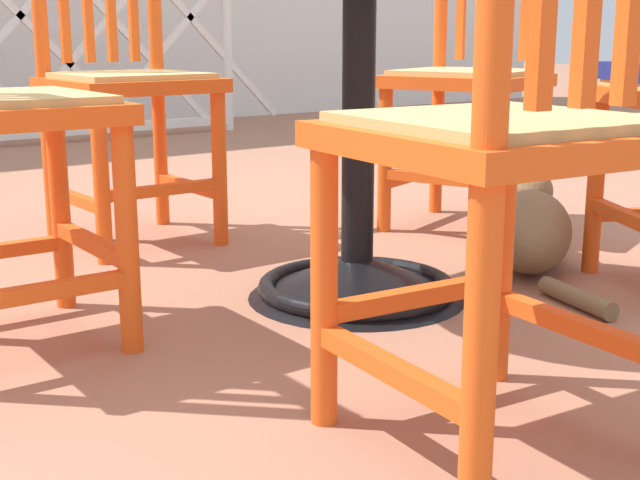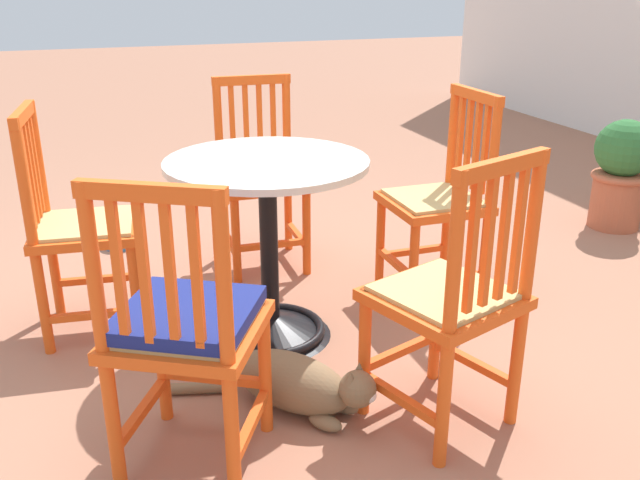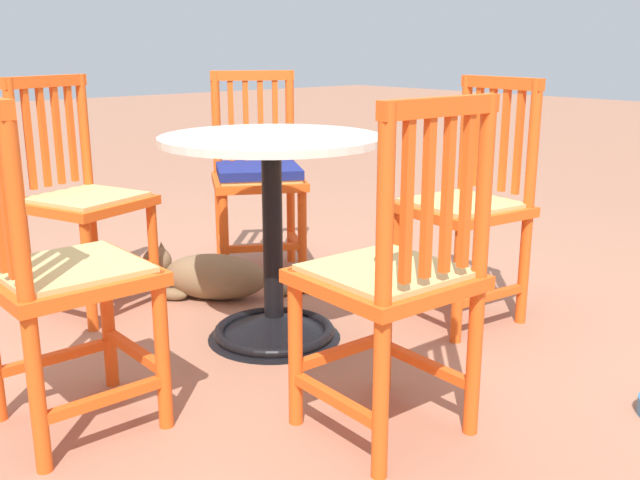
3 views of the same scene
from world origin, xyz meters
The scene contains 6 objects.
ground_plane centered at (0.00, 0.00, 0.00)m, with size 24.00×24.00×0.00m, color #A36B51.
cafe_table centered at (-0.04, -0.06, 0.28)m, with size 0.76×0.76×0.73m.
orange_chair_at_corner centered at (0.70, 0.31, 0.43)m, with size 0.51×0.51×0.91m.
orange_chair_near_fence centered at (-0.18, 0.75, 0.43)m, with size 0.40×0.40×0.91m.
orange_chair_facing_out centered at (-0.35, -0.74, 0.43)m, with size 0.44×0.44×0.91m.
tabby_cat centered at (0.48, -0.11, 0.10)m, with size 0.49×0.61×0.23m.
Camera 1 is at (-1.26, -1.51, 0.57)m, focal length 50.26 mm.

